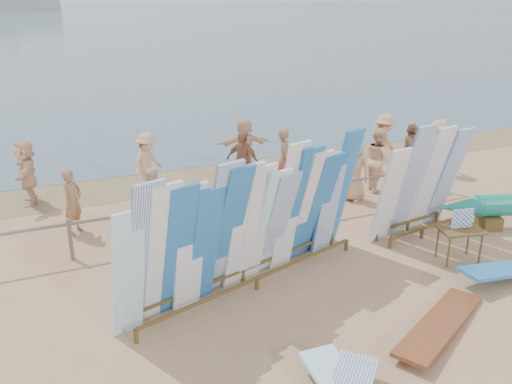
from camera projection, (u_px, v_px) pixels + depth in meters
name	position (u px, v px, depth m)	size (l,w,h in m)	color
ground	(311.00, 287.00, 10.23)	(160.00, 160.00, 0.00)	tan
ocean	(31.00, 17.00, 120.27)	(320.00, 240.00, 0.02)	#415D74
wet_sand_strip	(195.00, 176.00, 16.42)	(40.00, 2.60, 0.01)	olive
fence	(249.00, 203.00, 12.59)	(12.08, 0.08, 0.90)	#796A5B
main_surfboard_rack	(250.00, 227.00, 9.88)	(5.40, 2.19, 2.71)	brown
side_surfboard_rack	(420.00, 185.00, 12.03)	(2.44, 0.99, 2.68)	brown
vendor_table	(459.00, 244.00, 11.13)	(0.97, 0.78, 1.15)	brown
flat_board_c	(439.00, 329.00, 8.96)	(0.56, 2.70, 0.07)	brown
beach_chair_left	(245.00, 208.00, 13.36)	(0.50, 0.52, 0.79)	red
beach_chair_right	(272.00, 198.00, 14.06)	(0.59, 0.60, 0.78)	red
stroller	(287.00, 196.00, 13.57)	(0.82, 0.94, 1.09)	red
beachgoer_6	(354.00, 169.00, 14.26)	(0.83, 0.40, 1.71)	tan
beachgoer_extra_0	(438.00, 146.00, 16.47)	(1.07, 0.44, 1.66)	tan
beachgoer_11	(27.00, 172.00, 14.00)	(1.60, 0.52, 1.72)	beige
beachgoer_7	(285.00, 159.00, 15.10)	(0.63, 0.35, 1.74)	#8C6042
beachgoer_3	(148.00, 163.00, 14.83)	(1.09, 0.45, 1.69)	tan
beachgoer_1	(73.00, 202.00, 12.30)	(0.56, 0.31, 1.54)	#8C6042
beachgoer_5	(244.00, 145.00, 16.46)	(1.60, 0.52, 1.72)	beige
beachgoer_10	(410.00, 155.00, 15.32)	(1.06, 0.46, 1.81)	#8C6042
beachgoer_2	(155.00, 201.00, 12.28)	(0.76, 0.37, 1.57)	beige
beachgoer_8	(379.00, 160.00, 14.98)	(0.86, 0.41, 1.77)	beige
beachgoer_9	(384.00, 145.00, 16.22)	(1.21, 0.50, 1.88)	tan
beachgoer_4	(242.00, 161.00, 15.06)	(0.97, 0.42, 1.66)	#8C6042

